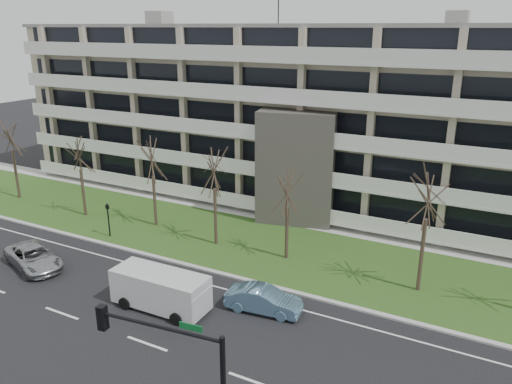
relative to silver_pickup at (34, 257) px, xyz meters
The scene contains 17 objects.
ground 12.42m from the silver_pickup, 14.84° to the right, with size 160.00×160.00×0.00m, color black.
grass_verge 15.51m from the silver_pickup, 39.35° to the left, with size 90.00×10.00×0.06m, color #32531B.
curb 12.93m from the silver_pickup, 21.93° to the left, with size 90.00×0.35×0.12m, color #B2B2AD.
sidewalk 19.47m from the silver_pickup, 51.98° to the left, with size 90.00×2.00×0.08m, color #B2B2AD.
lane_edge_line 12.46m from the silver_pickup, 15.51° to the left, with size 90.00×0.12×0.01m, color white.
apartment_building 26.11m from the silver_pickup, 61.60° to the left, with size 60.50×15.10×18.75m.
silver_pickup is the anchor object (origin of this frame).
blue_sedan 15.94m from the silver_pickup, ahead, with size 1.49×4.27×1.41m, color #71A2C4.
white_van 10.61m from the silver_pickup, ahead, with size 5.61×2.38×2.16m.
traffic_signal 19.71m from the silver_pickup, 24.41° to the right, with size 5.03×0.85×5.85m.
pedestrian_signal 6.22m from the silver_pickup, 81.96° to the left, with size 0.30×0.26×2.66m.
tree_0 16.66m from the silver_pickup, 145.22° to the left, with size 4.03×4.03×8.06m.
tree_1 10.63m from the silver_pickup, 115.84° to the left, with size 3.58×3.58×7.16m.
tree_2 11.01m from the silver_pickup, 75.02° to the left, with size 3.67×3.67×7.34m.
tree_3 13.30m from the silver_pickup, 45.01° to the left, with size 3.79×3.79×7.59m.
tree_4 17.28m from the silver_pickup, 32.16° to the left, with size 3.27×3.27×6.54m.
tree_5 25.17m from the silver_pickup, 20.44° to the left, with size 4.13×4.13×8.25m.
Camera 1 is at (14.70, -16.30, 15.11)m, focal length 35.00 mm.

